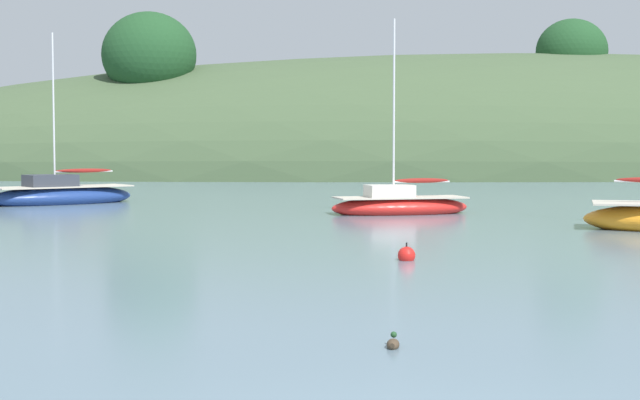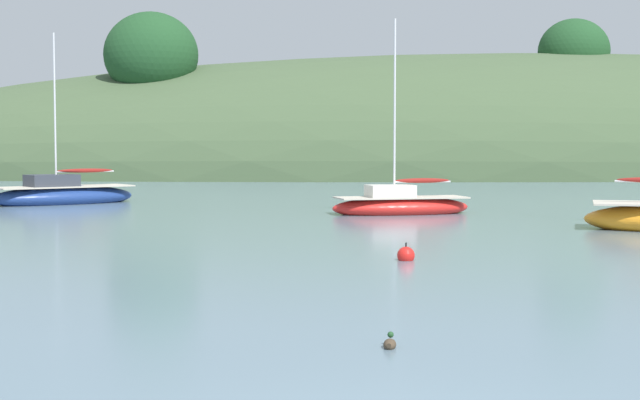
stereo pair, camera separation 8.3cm
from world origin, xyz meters
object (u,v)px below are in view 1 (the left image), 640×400
Objects in this scene: mooring_buoy_outer at (407,255)px; duck_lead at (393,344)px; sailboat_orange_cutter at (399,205)px; sailboat_blue_center at (61,195)px.

duck_lead is at bearing -99.25° from mooring_buoy_outer.
mooring_buoy_outer reaches higher than duck_lead.
duck_lead is at bearing -97.89° from sailboat_orange_cutter.
sailboat_orange_cutter reaches higher than duck_lead.
sailboat_blue_center is 17.44m from sailboat_orange_cutter.
sailboat_orange_cutter is (15.72, -7.55, -0.06)m from sailboat_blue_center.
sailboat_blue_center reaches higher than sailboat_orange_cutter.
sailboat_blue_center is at bearing 110.43° from duck_lead.
sailboat_orange_cutter reaches higher than mooring_buoy_outer.
sailboat_orange_cutter is 25.51m from duck_lead.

